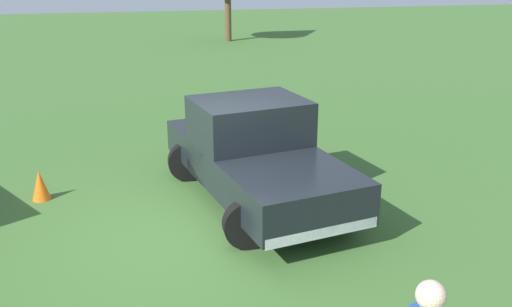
# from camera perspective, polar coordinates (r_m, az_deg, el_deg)

# --- Properties ---
(ground_plane) EXTENTS (80.00, 80.00, 0.00)m
(ground_plane) POSITION_cam_1_polar(r_m,az_deg,el_deg) (9.13, -4.78, -7.54)
(ground_plane) COLOR #3D662D
(pickup_truck) EXTENTS (2.87, 4.92, 1.80)m
(pickup_truck) POSITION_cam_1_polar(r_m,az_deg,el_deg) (9.82, -0.28, 0.33)
(pickup_truck) COLOR black
(pickup_truck) RESTS_ON ground_plane
(traffic_cone) EXTENTS (0.32, 0.32, 0.55)m
(traffic_cone) POSITION_cam_1_polar(r_m,az_deg,el_deg) (10.74, -21.00, -3.00)
(traffic_cone) COLOR orange
(traffic_cone) RESTS_ON ground_plane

